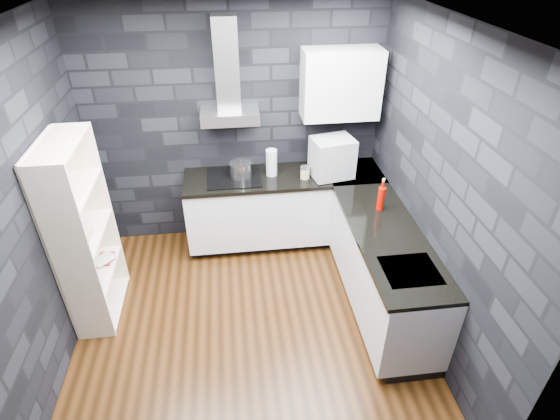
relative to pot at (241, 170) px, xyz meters
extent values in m
plane|color=#3E210C|center=(-0.03, -1.33, -0.98)|extent=(3.20, 3.20, 0.00)
plane|color=white|center=(-0.03, -1.33, 1.72)|extent=(3.20, 3.20, 0.00)
cube|color=black|center=(-0.03, 0.30, 0.37)|extent=(3.20, 0.05, 2.70)
cube|color=black|center=(-0.03, -2.95, 0.37)|extent=(3.20, 0.05, 2.70)
cube|color=black|center=(-1.65, -1.33, 0.37)|extent=(0.05, 3.20, 2.70)
cube|color=black|center=(1.60, -1.33, 0.37)|extent=(0.05, 3.20, 2.70)
cube|color=black|center=(0.47, 0.01, -0.93)|extent=(2.18, 0.50, 0.10)
cube|color=black|center=(1.31, -1.23, -0.93)|extent=(0.50, 1.78, 0.10)
cube|color=white|center=(0.47, -0.03, -0.50)|extent=(2.20, 0.60, 0.76)
cube|color=white|center=(1.27, -1.23, -0.50)|extent=(0.60, 1.80, 0.76)
cube|color=black|center=(0.47, -0.04, -0.10)|extent=(2.20, 0.62, 0.04)
cube|color=black|center=(1.26, -1.23, -0.10)|extent=(0.62, 1.80, 0.04)
cube|color=black|center=(1.27, -0.03, -0.10)|extent=(0.62, 0.62, 0.04)
cube|color=#B6B6BA|center=(-0.08, 0.10, 0.58)|extent=(0.60, 0.34, 0.12)
cube|color=#B6B6BA|center=(-0.08, 0.17, 1.09)|extent=(0.24, 0.20, 0.90)
cube|color=silver|center=(1.07, 0.10, 0.87)|extent=(0.80, 0.35, 0.70)
cube|color=black|center=(-0.08, -0.03, -0.07)|extent=(0.58, 0.50, 0.01)
cube|color=#B6B6BA|center=(1.27, -1.73, -0.09)|extent=(0.44, 0.40, 0.01)
cylinder|color=silver|center=(0.00, 0.00, 0.00)|extent=(0.28, 0.28, 0.14)
cylinder|color=silver|center=(0.34, 0.00, 0.07)|extent=(0.12, 0.12, 0.30)
cylinder|color=tan|center=(0.69, -0.13, -0.02)|extent=(0.13, 0.13, 0.12)
cylinder|color=silver|center=(0.82, 0.08, -0.01)|extent=(0.11, 0.11, 0.13)
cube|color=#9CA0A4|center=(0.98, -0.11, 0.14)|extent=(0.48, 0.41, 0.43)
cylinder|color=#9C0900|center=(1.31, -0.83, 0.04)|extent=(0.09, 0.09, 0.24)
cube|color=#F4E5CA|center=(-1.45, -0.91, -0.08)|extent=(0.38, 0.81, 1.80)
imported|color=white|center=(-1.45, -0.99, -0.04)|extent=(0.25, 0.25, 0.05)
imported|color=maroon|center=(-1.46, -0.74, -0.41)|extent=(0.15, 0.03, 0.20)
imported|color=#B2B2B2|center=(-1.45, -0.72, -0.39)|extent=(0.12, 0.11, 0.21)
camera|label=1|loc=(-0.10, -4.24, 2.25)|focal=28.00mm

